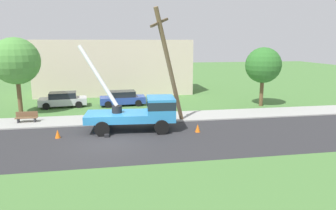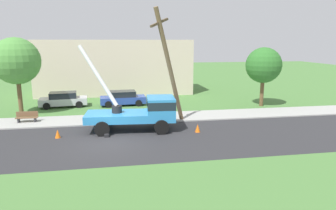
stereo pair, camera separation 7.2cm
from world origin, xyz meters
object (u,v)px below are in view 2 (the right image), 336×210
Objects in this scene: parked_sedan_silver at (63,99)px; traffic_cone_behind at (58,134)px; leaning_utility_pole at (169,66)px; traffic_cone_ahead at (198,128)px; parked_sedan_blue at (123,98)px; park_bench at (27,117)px; roadside_tree_near at (16,61)px; utility_truck at (142,111)px; roadside_tree_far at (264,65)px.

traffic_cone_behind is at bearing -83.20° from parked_sedan_silver.
leaning_utility_pole is 5.04m from traffic_cone_ahead.
parked_sedan_silver is 1.01× the size of parked_sedan_blue.
parked_sedan_silver is at bearing 72.85° from park_bench.
roadside_tree_near is at bearing -139.59° from parked_sedan_silver.
park_bench is (-1.80, -5.82, -0.25)m from parked_sedan_silver.
utility_truck is 11.46m from parked_sedan_silver.
utility_truck is 0.78× the size of leaning_utility_pole.
traffic_cone_behind is 0.09× the size of roadside_tree_near.
parked_sedan_blue is 0.79× the size of roadside_tree_far.
parked_sedan_silver is 5.69m from parked_sedan_blue.
roadside_tree_far reaches higher than parked_sedan_silver.
parked_sedan_silver is 2.85× the size of park_bench.
traffic_cone_ahead is at bearing -17.95° from utility_truck.
roadside_tree_near is at bearing 156.50° from leaning_utility_pole.
traffic_cone_behind is at bearing 178.32° from traffic_cone_ahead.
roadside_tree_near is (-12.12, 5.27, 0.18)m from leaning_utility_pole.
park_bench is (-10.80, 2.09, -3.94)m from leaning_utility_pole.
traffic_cone_ahead is (1.57, -2.45, -4.12)m from leaning_utility_pole.
leaning_utility_pole is at bearing -66.59° from parked_sedan_blue.
utility_truck reaches higher than roadside_tree_far.
traffic_cone_behind is at bearing -157.97° from roadside_tree_far.
traffic_cone_behind is at bearing -114.44° from parked_sedan_blue.
park_bench is at bearing -143.20° from parked_sedan_blue.
park_bench reaches higher than traffic_cone_behind.
parked_sedan_blue is 2.81× the size of park_bench.
parked_sedan_silver is (-10.57, 10.36, 0.43)m from traffic_cone_ahead.
roadside_tree_near is 1.16× the size of roadside_tree_far.
utility_truck is 9.03m from parked_sedan_blue.
parked_sedan_silver reaches higher than traffic_cone_ahead.
leaning_utility_pole is 15.35× the size of traffic_cone_behind.
roadside_tree_near is at bearing 120.08° from traffic_cone_behind.
parked_sedan_silver is 0.69× the size of roadside_tree_near.
roadside_tree_far is at bearing 26.70° from leaning_utility_pole.
parked_sedan_silver is (-9.01, 7.91, -3.69)m from leaning_utility_pole.
parked_sedan_blue is (-4.89, 10.13, 0.43)m from traffic_cone_ahead.
traffic_cone_behind is at bearing -164.46° from leaning_utility_pole.
leaning_utility_pole is 13.21m from roadside_tree_near.
traffic_cone_ahead is 0.10× the size of roadside_tree_far.
roadside_tree_far is at bearing 41.49° from traffic_cone_ahead.
parked_sedan_blue is at bearing 97.47° from utility_truck.
traffic_cone_behind is 0.12× the size of parked_sedan_blue.
park_bench is at bearing -67.58° from roadside_tree_near.
parked_sedan_silver is at bearing 135.59° from traffic_cone_ahead.
traffic_cone_behind is (-5.65, -0.93, -1.13)m from utility_truck.
leaning_utility_pole is 12.54m from parked_sedan_silver.
leaning_utility_pole is at bearing -41.30° from parked_sedan_silver.
park_bench is (-7.48, -5.59, -0.25)m from parked_sedan_blue.
traffic_cone_ahead is 0.35× the size of park_bench.
traffic_cone_ahead is 1.00× the size of traffic_cone_behind.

